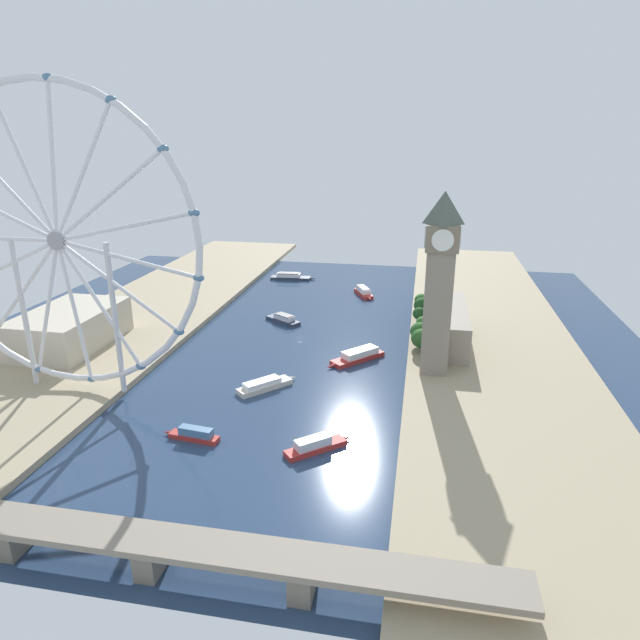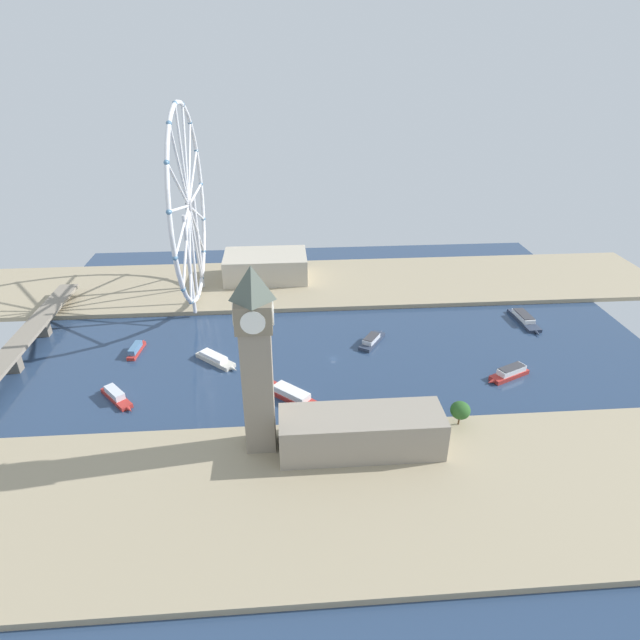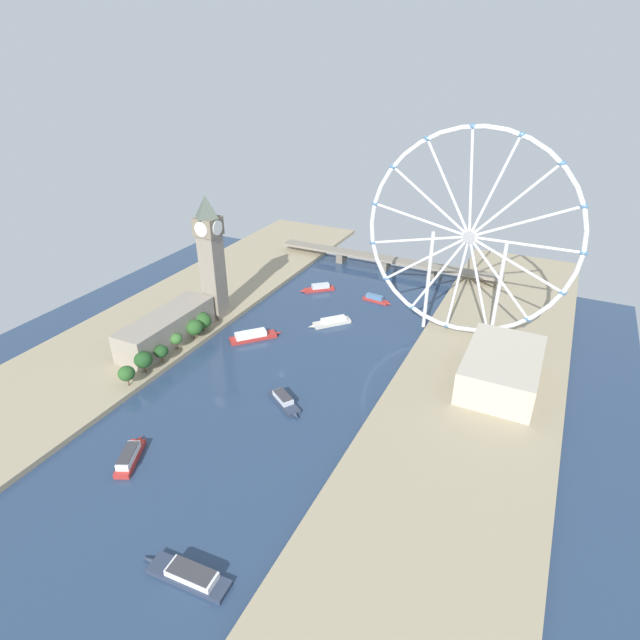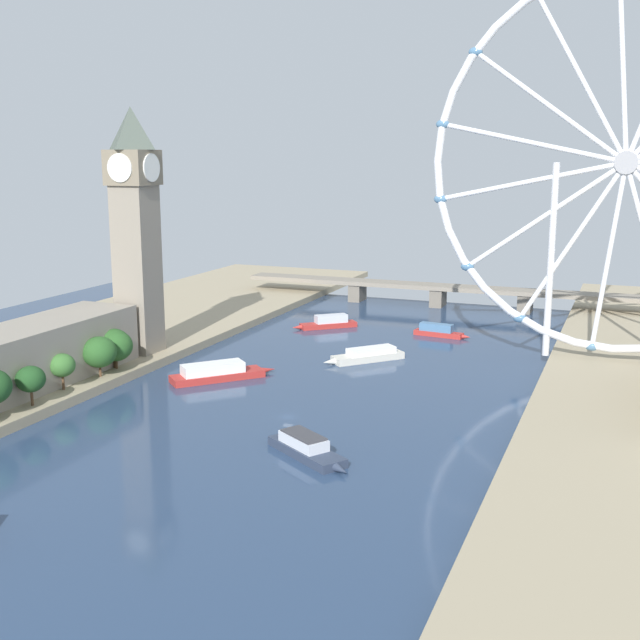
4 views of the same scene
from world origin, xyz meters
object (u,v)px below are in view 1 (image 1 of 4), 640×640
(riverside_hall, at_px, (70,328))
(river_bridge, at_px, (151,544))
(parliament_block, at_px, (446,324))
(clock_tower, at_px, (439,282))
(tour_boat_5, at_px, (194,434))
(tour_boat_2, at_px, (283,319))
(ferris_wheel, at_px, (58,242))
(tour_boat_1, at_px, (316,445))
(tour_boat_4, at_px, (358,356))
(tour_boat_3, at_px, (364,292))
(tour_boat_0, at_px, (265,385))
(tour_boat_6, at_px, (290,277))

(riverside_hall, bearing_deg, river_bridge, 130.00)
(parliament_block, bearing_deg, riverside_hall, 12.67)
(clock_tower, bearing_deg, tour_boat_5, 40.11)
(parliament_block, height_order, tour_boat_5, parliament_block)
(tour_boat_2, bearing_deg, tour_boat_5, 123.49)
(clock_tower, height_order, ferris_wheel, ferris_wheel)
(parliament_block, relative_size, tour_boat_1, 2.94)
(clock_tower, xyz_separation_m, tour_boat_4, (37.96, -13.19, -44.99))
(riverside_hall, height_order, tour_boat_3, riverside_hall)
(tour_boat_1, height_order, tour_boat_4, tour_boat_4)
(tour_boat_4, bearing_deg, river_bridge, 29.08)
(tour_boat_0, xyz_separation_m, tour_boat_2, (15.16, -93.02, 0.13))
(clock_tower, xyz_separation_m, tour_boat_2, (91.06, -64.68, -45.27))
(tour_boat_2, relative_size, tour_boat_6, 0.71)
(parliament_block, bearing_deg, tour_boat_2, -12.29)
(tour_boat_3, relative_size, tour_boat_4, 0.91)
(ferris_wheel, distance_m, tour_boat_4, 149.50)
(ferris_wheel, height_order, tour_boat_6, ferris_wheel)
(clock_tower, distance_m, riverside_hall, 195.04)
(tour_boat_6, bearing_deg, riverside_hall, -118.47)
(riverside_hall, relative_size, tour_boat_4, 2.08)
(ferris_wheel, height_order, tour_boat_0, ferris_wheel)
(river_bridge, distance_m, tour_boat_1, 73.23)
(parliament_block, height_order, tour_boat_3, parliament_block)
(clock_tower, height_order, tour_boat_6, clock_tower)
(ferris_wheel, relative_size, tour_boat_5, 5.52)
(tour_boat_0, relative_size, tour_boat_6, 0.70)
(riverside_hall, relative_size, tour_boat_0, 2.39)
(ferris_wheel, distance_m, tour_boat_0, 107.09)
(tour_boat_2, relative_size, tour_boat_5, 1.12)
(river_bridge, xyz_separation_m, tour_boat_3, (-26.31, -274.37, -5.54))
(ferris_wheel, distance_m, tour_boat_2, 146.54)
(tour_boat_1, relative_size, tour_boat_6, 0.65)
(parliament_block, height_order, ferris_wheel, ferris_wheel)
(clock_tower, distance_m, parliament_block, 56.18)
(tour_boat_1, height_order, tour_boat_2, tour_boat_1)
(river_bridge, bearing_deg, ferris_wheel, -48.52)
(tour_boat_1, distance_m, tour_boat_5, 47.45)
(river_bridge, height_order, tour_boat_6, river_bridge)
(tour_boat_3, bearing_deg, riverside_hall, -71.83)
(tour_boat_6, bearing_deg, parliament_block, -49.98)
(ferris_wheel, relative_size, tour_boat_1, 5.41)
(parliament_block, xyz_separation_m, river_bridge, (81.40, 184.26, -4.21))
(clock_tower, bearing_deg, tour_boat_3, -70.06)
(tour_boat_6, bearing_deg, tour_boat_2, -82.11)
(tour_boat_1, bearing_deg, parliament_block, 26.72)
(parliament_block, height_order, river_bridge, parliament_block)
(parliament_block, bearing_deg, river_bridge, 66.17)
(tour_boat_0, bearing_deg, clock_tower, -27.01)
(tour_boat_6, bearing_deg, ferris_wheel, -105.08)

